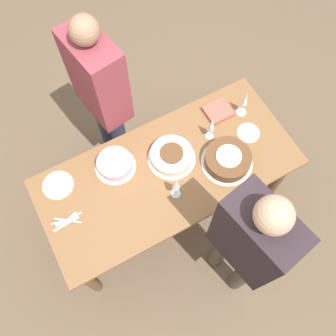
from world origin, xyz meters
TOP-DOWN VIEW (x-y plane):
  - ground_plane at (0.00, 0.00)m, footprint 12.00×12.00m
  - dining_table at (0.00, 0.00)m, footprint 1.69×0.77m
  - cake_center_white at (0.06, 0.07)m, footprint 0.31×0.31m
  - cake_front_chocolate at (0.37, -0.13)m, footprint 0.34×0.34m
  - cake_back_decorated at (-0.28, 0.19)m, footprint 0.27×0.27m
  - wine_glass_near at (0.66, 0.15)m, footprint 0.07×0.07m
  - wine_glass_far at (0.37, 0.09)m, footprint 0.06×0.06m
  - wine_glass_extra at (-0.03, -0.16)m, footprint 0.06×0.06m
  - dessert_plate_left at (-0.66, 0.25)m, footprint 0.20×0.20m
  - dessert_plate_right at (0.61, -0.01)m, footprint 0.16×0.16m
  - fork_pile at (-0.70, 0.00)m, footprint 0.19×0.11m
  - napkin_stack at (0.51, 0.22)m, footprint 0.17×0.16m
  - person_cutting at (0.13, -0.66)m, footprint 0.29×0.43m
  - person_watching at (-0.15, 0.64)m, footprint 0.29×0.43m

SIDE VIEW (x-z plane):
  - ground_plane at x=0.00m, z-range 0.00..0.00m
  - dining_table at x=0.00m, z-range 0.25..0.98m
  - dessert_plate_left at x=-0.66m, z-range 0.73..0.73m
  - dessert_plate_right at x=0.61m, z-range 0.73..0.73m
  - fork_pile at x=-0.70m, z-range 0.73..0.74m
  - napkin_stack at x=0.51m, z-range 0.73..0.76m
  - cake_back_decorated at x=-0.28m, z-range 0.73..0.80m
  - cake_center_white at x=0.06m, z-range 0.72..0.81m
  - cake_front_chocolate at x=0.37m, z-range 0.72..0.82m
  - wine_glass_far at x=0.37m, z-range 0.76..0.98m
  - wine_glass_near at x=0.66m, z-range 0.76..0.99m
  - wine_glass_extra at x=-0.03m, z-range 0.77..0.99m
  - person_watching at x=-0.15m, z-range 0.15..1.69m
  - person_cutting at x=0.13m, z-range 0.16..1.72m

